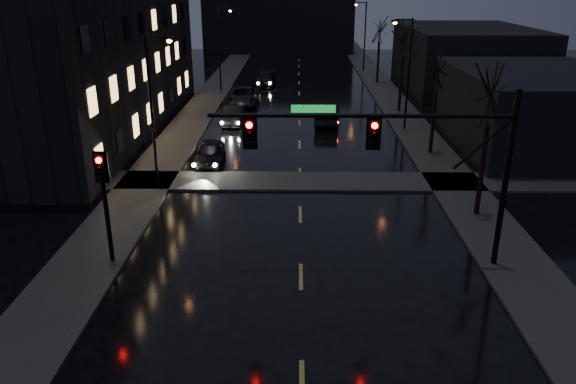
{
  "coord_description": "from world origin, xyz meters",
  "views": [
    {
      "loc": [
        -0.18,
        -10.77,
        10.64
      ],
      "look_at": [
        -0.5,
        8.63,
        3.2
      ],
      "focal_mm": 35.0,
      "sensor_mm": 36.0,
      "label": 1
    }
  ],
  "objects_px": {
    "oncoming_car_a": "(210,153)",
    "oncoming_car_b": "(233,116)",
    "oncoming_car_c": "(243,96)",
    "oncoming_car_d": "(265,79)",
    "lead_car": "(328,114)"
  },
  "relations": [
    {
      "from": "oncoming_car_a",
      "to": "oncoming_car_b",
      "type": "relative_size",
      "value": 1.02
    },
    {
      "from": "oncoming_car_b",
      "to": "oncoming_car_d",
      "type": "relative_size",
      "value": 0.85
    },
    {
      "from": "oncoming_car_b",
      "to": "oncoming_car_c",
      "type": "xyz_separation_m",
      "value": [
        0.14,
        7.15,
        0.1
      ]
    },
    {
      "from": "oncoming_car_a",
      "to": "oncoming_car_c",
      "type": "distance_m",
      "value": 17.1
    },
    {
      "from": "oncoming_car_a",
      "to": "oncoming_car_d",
      "type": "relative_size",
      "value": 0.87
    },
    {
      "from": "oncoming_car_a",
      "to": "oncoming_car_b",
      "type": "bearing_deg",
      "value": 85.42
    },
    {
      "from": "oncoming_car_d",
      "to": "lead_car",
      "type": "height_order",
      "value": "lead_car"
    },
    {
      "from": "oncoming_car_d",
      "to": "lead_car",
      "type": "distance_m",
      "value": 17.43
    },
    {
      "from": "oncoming_car_c",
      "to": "oncoming_car_d",
      "type": "height_order",
      "value": "oncoming_car_c"
    },
    {
      "from": "oncoming_car_d",
      "to": "oncoming_car_c",
      "type": "bearing_deg",
      "value": -96.54
    },
    {
      "from": "oncoming_car_a",
      "to": "oncoming_car_c",
      "type": "bearing_deg",
      "value": 85.77
    },
    {
      "from": "oncoming_car_b",
      "to": "lead_car",
      "type": "bearing_deg",
      "value": 1.8
    },
    {
      "from": "oncoming_car_c",
      "to": "oncoming_car_b",
      "type": "bearing_deg",
      "value": -91.1
    },
    {
      "from": "oncoming_car_a",
      "to": "lead_car",
      "type": "distance_m",
      "value": 12.59
    },
    {
      "from": "oncoming_car_a",
      "to": "oncoming_car_b",
      "type": "xyz_separation_m",
      "value": [
        0.34,
        9.94,
        -0.04
      ]
    }
  ]
}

